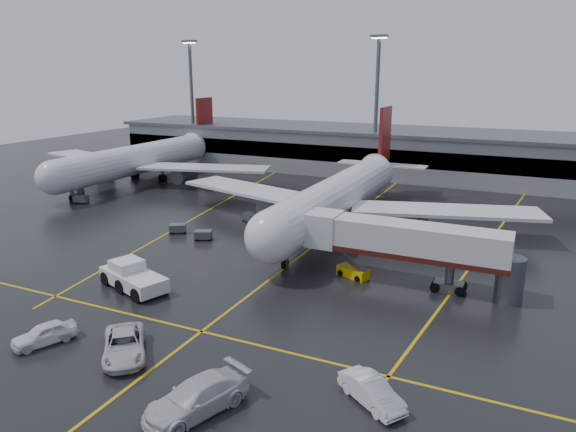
% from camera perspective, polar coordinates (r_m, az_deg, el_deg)
% --- Properties ---
extents(ground, '(220.00, 220.00, 0.00)m').
position_cam_1_polar(ground, '(59.89, 2.55, -3.45)').
color(ground, black).
rests_on(ground, ground).
extents(apron_line_centre, '(0.25, 90.00, 0.02)m').
position_cam_1_polar(apron_line_centre, '(59.88, 2.55, -3.44)').
color(apron_line_centre, gold).
rests_on(apron_line_centre, ground).
extents(apron_line_stop, '(60.00, 0.25, 0.02)m').
position_cam_1_polar(apron_line_stop, '(42.01, -9.34, -12.22)').
color(apron_line_stop, gold).
rests_on(apron_line_stop, ground).
extents(apron_line_left, '(9.99, 69.35, 0.02)m').
position_cam_1_polar(apron_line_left, '(77.44, -8.33, 0.79)').
color(apron_line_left, gold).
rests_on(apron_line_left, ground).
extents(apron_line_right, '(7.57, 69.64, 0.02)m').
position_cam_1_polar(apron_line_right, '(65.43, 20.79, -2.81)').
color(apron_line_right, gold).
rests_on(apron_line_right, ground).
extents(terminal, '(122.00, 19.00, 8.60)m').
position_cam_1_polar(terminal, '(103.73, 12.88, 6.71)').
color(terminal, gray).
rests_on(terminal, ground).
extents(light_mast_left, '(3.00, 1.20, 25.45)m').
position_cam_1_polar(light_mast_left, '(115.62, -10.37, 12.76)').
color(light_mast_left, '#595B60').
rests_on(light_mast_left, ground).
extents(light_mast_mid, '(3.00, 1.20, 25.45)m').
position_cam_1_polar(light_mast_mid, '(98.20, 9.56, 12.37)').
color(light_mast_mid, '#595B60').
rests_on(light_mast_mid, ground).
extents(main_airliner, '(48.80, 45.60, 14.10)m').
position_cam_1_polar(main_airliner, '(67.47, 5.76, 2.37)').
color(main_airliner, silver).
rests_on(main_airliner, ground).
extents(second_airliner, '(48.80, 45.60, 14.10)m').
position_cam_1_polar(second_airliner, '(98.81, -15.46, 6.05)').
color(second_airliner, silver).
rests_on(second_airliner, ground).
extents(jet_bridge, '(19.90, 3.40, 6.05)m').
position_cam_1_polar(jet_bridge, '(49.86, 12.61, -2.98)').
color(jet_bridge, silver).
rests_on(jet_bridge, ground).
extents(pushback_tractor, '(7.91, 5.20, 2.63)m').
position_cam_1_polar(pushback_tractor, '(50.75, -16.47, -6.39)').
color(pushback_tractor, silver).
rests_on(pushback_tractor, ground).
extents(belt_loader, '(3.42, 2.36, 2.00)m').
position_cam_1_polar(belt_loader, '(51.84, 7.05, -6.04)').
color(belt_loader, '#E3B406').
rests_on(belt_loader, ground).
extents(service_van_a, '(6.04, 6.39, 1.68)m').
position_cam_1_polar(service_van_a, '(39.63, -17.28, -13.19)').
color(service_van_a, silver).
rests_on(service_van_a, ground).
extents(service_van_b, '(4.89, 7.18, 1.93)m').
position_cam_1_polar(service_van_b, '(32.96, -9.87, -18.75)').
color(service_van_b, silver).
rests_on(service_van_b, ground).
extents(service_van_c, '(4.88, 4.09, 1.58)m').
position_cam_1_polar(service_van_c, '(33.71, 9.03, -18.21)').
color(service_van_c, silver).
rests_on(service_van_c, ground).
extents(service_van_d, '(3.49, 4.88, 1.54)m').
position_cam_1_polar(service_van_d, '(43.38, -24.84, -11.48)').
color(service_van_d, white).
rests_on(service_van_d, ground).
extents(baggage_cart_a, '(2.36, 2.02, 1.12)m').
position_cam_1_polar(baggage_cart_a, '(63.26, -9.15, -2.00)').
color(baggage_cart_a, '#595B60').
rests_on(baggage_cart_a, ground).
extents(baggage_cart_b, '(2.38, 2.16, 1.12)m').
position_cam_1_polar(baggage_cart_b, '(66.50, -11.85, -1.27)').
color(baggage_cart_b, '#595B60').
rests_on(baggage_cart_b, ground).
extents(baggage_cart_c, '(2.37, 2.07, 1.12)m').
position_cam_1_polar(baggage_cart_c, '(69.98, -4.12, -0.14)').
color(baggage_cart_c, '#595B60').
rests_on(baggage_cart_c, ground).
extents(baggage_cart_d, '(2.20, 1.64, 1.12)m').
position_cam_1_polar(baggage_cart_d, '(92.77, -21.83, 2.66)').
color(baggage_cart_d, '#595B60').
rests_on(baggage_cart_d, ground).
extents(baggage_cart_e, '(2.25, 1.74, 1.12)m').
position_cam_1_polar(baggage_cart_e, '(85.88, -21.47, 1.74)').
color(baggage_cart_e, '#595B60').
rests_on(baggage_cart_e, ground).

